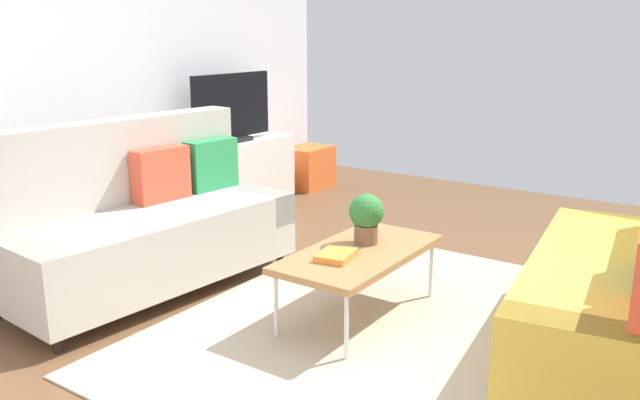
{
  "coord_description": "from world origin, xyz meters",
  "views": [
    {
      "loc": [
        -3.0,
        -1.74,
        1.66
      ],
      "look_at": [
        0.21,
        0.49,
        0.65
      ],
      "focal_mm": 36.79,
      "sensor_mm": 36.0,
      "label": 1
    }
  ],
  "objects_px": {
    "tv": "(232,109)",
    "potted_plant": "(366,216)",
    "tv_console": "(233,175)",
    "bottle_2": "(218,135)",
    "coffee_table": "(359,255)",
    "vase_0": "(182,142)",
    "storage_trunk": "(308,167)",
    "bottle_1": "(211,136)",
    "couch_green": "(634,282)",
    "table_book_0": "(336,255)",
    "couch_beige": "(145,222)",
    "bottle_0": "(203,136)"
  },
  "relations": [
    {
      "from": "couch_beige",
      "to": "storage_trunk",
      "type": "height_order",
      "value": "couch_beige"
    },
    {
      "from": "potted_plant",
      "to": "table_book_0",
      "type": "xyz_separation_m",
      "value": [
        -0.33,
        -0.0,
        -0.15
      ]
    },
    {
      "from": "couch_green",
      "to": "potted_plant",
      "type": "xyz_separation_m",
      "value": [
        -0.16,
        1.46,
        0.14
      ]
    },
    {
      "from": "tv",
      "to": "potted_plant",
      "type": "xyz_separation_m",
      "value": [
        -1.33,
        -2.26,
        -0.36
      ]
    },
    {
      "from": "table_book_0",
      "to": "vase_0",
      "type": "relative_size",
      "value": 1.74
    },
    {
      "from": "tv_console",
      "to": "bottle_2",
      "type": "relative_size",
      "value": 7.11
    },
    {
      "from": "coffee_table",
      "to": "vase_0",
      "type": "xyz_separation_m",
      "value": [
        0.89,
        2.37,
        0.32
      ]
    },
    {
      "from": "tv_console",
      "to": "bottle_2",
      "type": "height_order",
      "value": "bottle_2"
    },
    {
      "from": "vase_0",
      "to": "bottle_1",
      "type": "distance_m",
      "value": 0.28
    },
    {
      "from": "couch_beige",
      "to": "tv_console",
      "type": "bearing_deg",
      "value": -149.33
    },
    {
      "from": "coffee_table",
      "to": "vase_0",
      "type": "distance_m",
      "value": 2.55
    },
    {
      "from": "couch_beige",
      "to": "storage_trunk",
      "type": "bearing_deg",
      "value": -160.14
    },
    {
      "from": "couch_green",
      "to": "potted_plant",
      "type": "height_order",
      "value": "couch_green"
    },
    {
      "from": "potted_plant",
      "to": "bottle_2",
      "type": "bearing_deg",
      "value": 63.52
    },
    {
      "from": "tv",
      "to": "bottle_1",
      "type": "relative_size",
      "value": 4.95
    },
    {
      "from": "couch_beige",
      "to": "tv_console",
      "type": "xyz_separation_m",
      "value": [
        1.85,
        0.9,
        -0.13
      ]
    },
    {
      "from": "coffee_table",
      "to": "vase_0",
      "type": "relative_size",
      "value": 7.95
    },
    {
      "from": "couch_green",
      "to": "tv_console",
      "type": "distance_m",
      "value": 3.93
    },
    {
      "from": "tv",
      "to": "table_book_0",
      "type": "xyz_separation_m",
      "value": [
        -1.66,
        -2.26,
        -0.51
      ]
    },
    {
      "from": "tv_console",
      "to": "storage_trunk",
      "type": "bearing_deg",
      "value": -5.19
    },
    {
      "from": "coffee_table",
      "to": "table_book_0",
      "type": "xyz_separation_m",
      "value": [
        -0.19,
        0.04,
        0.05
      ]
    },
    {
      "from": "tv_console",
      "to": "bottle_0",
      "type": "bearing_deg",
      "value": -174.44
    },
    {
      "from": "bottle_0",
      "to": "bottle_1",
      "type": "xyz_separation_m",
      "value": [
        0.1,
        0.0,
        -0.01
      ]
    },
    {
      "from": "couch_beige",
      "to": "coffee_table",
      "type": "distance_m",
      "value": 1.47
    },
    {
      "from": "table_book_0",
      "to": "bottle_1",
      "type": "relative_size",
      "value": 1.19
    },
    {
      "from": "storage_trunk",
      "to": "potted_plant",
      "type": "height_order",
      "value": "potted_plant"
    },
    {
      "from": "tv",
      "to": "storage_trunk",
      "type": "height_order",
      "value": "tv"
    },
    {
      "from": "storage_trunk",
      "to": "couch_beige",
      "type": "bearing_deg",
      "value": -164.78
    },
    {
      "from": "bottle_2",
      "to": "bottle_1",
      "type": "bearing_deg",
      "value": 180.0
    },
    {
      "from": "couch_green",
      "to": "couch_beige",
      "type": "bearing_deg",
      "value": 95.9
    },
    {
      "from": "tv",
      "to": "vase_0",
      "type": "xyz_separation_m",
      "value": [
        -0.58,
        0.07,
        -0.24
      ]
    },
    {
      "from": "couch_green",
      "to": "table_book_0",
      "type": "xyz_separation_m",
      "value": [
        -0.48,
        1.46,
        -0.01
      ]
    },
    {
      "from": "coffee_table",
      "to": "bottle_0",
      "type": "relative_size",
      "value": 5.01
    },
    {
      "from": "tv",
      "to": "table_book_0",
      "type": "bearing_deg",
      "value": -126.28
    },
    {
      "from": "couch_green",
      "to": "table_book_0",
      "type": "height_order",
      "value": "couch_green"
    },
    {
      "from": "couch_beige",
      "to": "bottle_2",
      "type": "relative_size",
      "value": 9.96
    },
    {
      "from": "couch_beige",
      "to": "coffee_table",
      "type": "relative_size",
      "value": 1.78
    },
    {
      "from": "potted_plant",
      "to": "bottle_1",
      "type": "bearing_deg",
      "value": 65.58
    },
    {
      "from": "bottle_0",
      "to": "bottle_2",
      "type": "bearing_deg",
      "value": 0.0
    },
    {
      "from": "tv_console",
      "to": "tv",
      "type": "distance_m",
      "value": 0.63
    },
    {
      "from": "tv_console",
      "to": "tv",
      "type": "xyz_separation_m",
      "value": [
        0.0,
        -0.02,
        0.63
      ]
    },
    {
      "from": "couch_beige",
      "to": "bottle_2",
      "type": "distance_m",
      "value": 1.87
    },
    {
      "from": "couch_green",
      "to": "bottle_0",
      "type": "bearing_deg",
      "value": 70.97
    },
    {
      "from": "potted_plant",
      "to": "storage_trunk",
      "type": "bearing_deg",
      "value": 41.9
    },
    {
      "from": "coffee_table",
      "to": "potted_plant",
      "type": "distance_m",
      "value": 0.24
    },
    {
      "from": "potted_plant",
      "to": "bottle_2",
      "type": "xyz_separation_m",
      "value": [
        1.12,
        2.24,
        0.15
      ]
    },
    {
      "from": "table_book_0",
      "to": "bottle_2",
      "type": "distance_m",
      "value": 2.69
    },
    {
      "from": "coffee_table",
      "to": "bottle_0",
      "type": "xyz_separation_m",
      "value": [
        1.06,
        2.28,
        0.36
      ]
    },
    {
      "from": "couch_beige",
      "to": "tv",
      "type": "relative_size",
      "value": 1.96
    },
    {
      "from": "table_book_0",
      "to": "bottle_2",
      "type": "height_order",
      "value": "bottle_2"
    }
  ]
}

